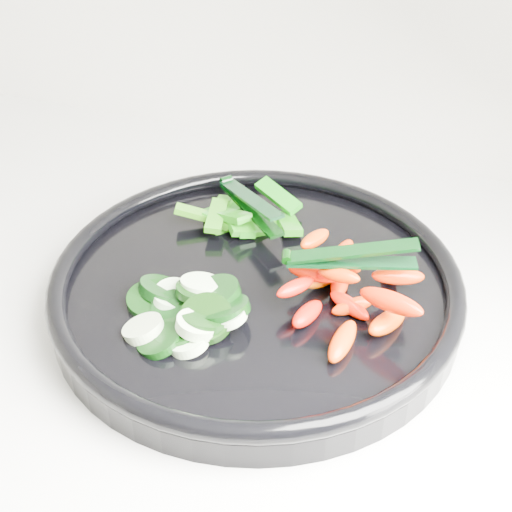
% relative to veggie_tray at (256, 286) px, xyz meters
% --- Properties ---
extents(veggie_tray, '(0.38, 0.38, 0.04)m').
position_rel_veggie_tray_xyz_m(veggie_tray, '(0.00, 0.00, 0.00)').
color(veggie_tray, black).
rests_on(veggie_tray, counter).
extents(cucumber_pile, '(0.13, 0.12, 0.04)m').
position_rel_veggie_tray_xyz_m(cucumber_pile, '(-0.04, -0.06, 0.01)').
color(cucumber_pile, black).
rests_on(cucumber_pile, veggie_tray).
extents(carrot_pile, '(0.13, 0.16, 0.06)m').
position_rel_veggie_tray_xyz_m(carrot_pile, '(0.09, -0.00, 0.02)').
color(carrot_pile, '#FD5100').
rests_on(carrot_pile, veggie_tray).
extents(pepper_pile, '(0.13, 0.11, 0.04)m').
position_rel_veggie_tray_xyz_m(pepper_pile, '(-0.05, 0.09, 0.01)').
color(pepper_pile, '#1E6F0A').
rests_on(pepper_pile, veggie_tray).
extents(tong_carrot, '(0.11, 0.05, 0.02)m').
position_rel_veggie_tray_xyz_m(tong_carrot, '(0.08, 0.00, 0.05)').
color(tong_carrot, black).
rests_on(tong_carrot, carrot_pile).
extents(tong_pepper, '(0.09, 0.09, 0.02)m').
position_rel_veggie_tray_xyz_m(tong_pepper, '(-0.04, 0.09, 0.03)').
color(tong_pepper, black).
rests_on(tong_pepper, pepper_pile).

